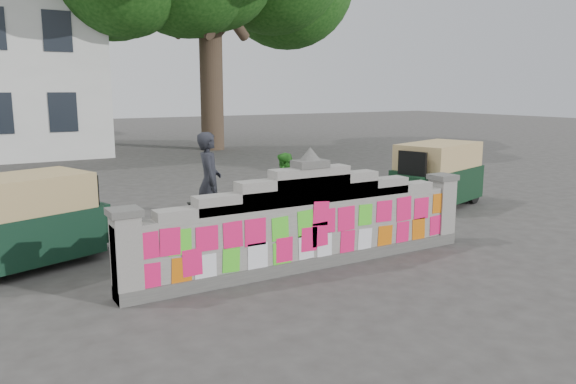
% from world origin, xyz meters
% --- Properties ---
extents(ground, '(100.00, 100.00, 0.00)m').
position_xyz_m(ground, '(0.00, 0.00, 0.00)').
color(ground, '#383533').
rests_on(ground, ground).
extents(parapet_wall, '(6.48, 0.44, 2.01)m').
position_xyz_m(parapet_wall, '(-0.00, -0.01, 0.75)').
color(parapet_wall, '#4C4C49').
rests_on(parapet_wall, ground).
extents(cyclist_bike, '(2.25, 1.38, 1.12)m').
position_xyz_m(cyclist_bike, '(-0.82, 2.25, 0.56)').
color(cyclist_bike, black).
rests_on(cyclist_bike, ground).
extents(cyclist_rider, '(0.65, 0.80, 1.89)m').
position_xyz_m(cyclist_rider, '(-0.82, 2.25, 0.95)').
color(cyclist_rider, '#212229').
rests_on(cyclist_rider, ground).
extents(pedestrian, '(0.62, 0.78, 1.57)m').
position_xyz_m(pedestrian, '(1.19, 2.82, 0.79)').
color(pedestrian, '#308925').
rests_on(pedestrian, ground).
extents(rickshaw_left, '(2.87, 2.01, 1.55)m').
position_xyz_m(rickshaw_left, '(-4.07, 2.41, 0.80)').
color(rickshaw_left, black).
rests_on(rickshaw_left, ground).
extents(rickshaw_right, '(2.98, 2.01, 1.60)m').
position_xyz_m(rickshaw_right, '(5.43, 2.52, 0.83)').
color(rickshaw_right, black).
rests_on(rickshaw_right, ground).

